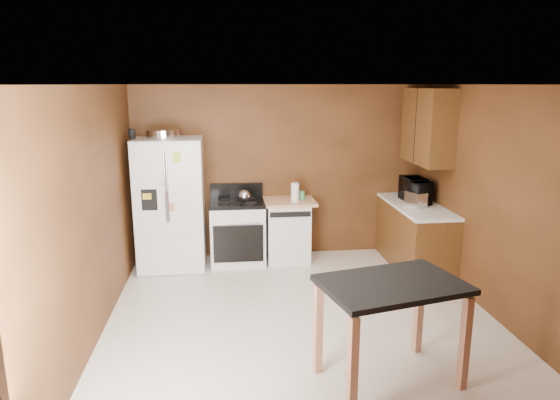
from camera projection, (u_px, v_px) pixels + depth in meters
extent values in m
plane|color=white|center=(303.00, 320.00, 5.41)|extent=(4.50, 4.50, 0.00)
plane|color=white|center=(305.00, 85.00, 4.85)|extent=(4.50, 4.50, 0.00)
plane|color=brown|center=(280.00, 172.00, 7.31)|extent=(4.20, 0.00, 4.20)
plane|color=brown|center=(363.00, 301.00, 2.95)|extent=(4.20, 0.00, 4.20)
plane|color=brown|center=(93.00, 215.00, 4.90)|extent=(0.00, 4.50, 4.50)
plane|color=brown|center=(497.00, 204.00, 5.36)|extent=(0.00, 4.50, 4.50)
cylinder|color=silver|center=(163.00, 134.00, 6.67)|extent=(0.44, 0.44, 0.11)
cylinder|color=black|center=(132.00, 134.00, 6.51)|extent=(0.09, 0.09, 0.13)
sphere|color=silver|center=(244.00, 196.00, 6.94)|extent=(0.17, 0.17, 0.17)
cylinder|color=white|center=(295.00, 192.00, 6.99)|extent=(0.15, 0.15, 0.26)
cylinder|color=#44B367|center=(301.00, 195.00, 7.14)|extent=(0.11, 0.11, 0.12)
cube|color=silver|center=(416.00, 199.00, 6.68)|extent=(0.25, 0.31, 0.20)
imported|color=black|center=(415.00, 191.00, 6.95)|extent=(0.37, 0.55, 0.30)
cube|color=white|center=(171.00, 204.00, 6.86)|extent=(0.90, 0.75, 1.80)
cube|color=white|center=(149.00, 190.00, 6.39)|extent=(0.43, 0.02, 1.20)
cube|color=white|center=(184.00, 189.00, 6.44)|extent=(0.43, 0.02, 1.20)
cube|color=white|center=(170.00, 256.00, 6.62)|extent=(0.88, 0.02, 0.54)
cube|color=black|center=(149.00, 200.00, 6.42)|extent=(0.20, 0.01, 0.28)
cylinder|color=silver|center=(165.00, 188.00, 6.39)|extent=(0.02, 0.02, 0.90)
cylinder|color=silver|center=(168.00, 188.00, 6.39)|extent=(0.02, 0.02, 0.90)
cube|color=#D8FF35|center=(177.00, 157.00, 6.32)|extent=(0.10, 0.00, 0.13)
cube|color=gold|center=(147.00, 196.00, 6.39)|extent=(0.11, 0.00, 0.08)
cube|color=#CA7759|center=(171.00, 207.00, 6.45)|extent=(0.08, 0.00, 0.11)
cube|color=white|center=(191.00, 218.00, 6.51)|extent=(0.09, 0.00, 0.10)
cube|color=#9BC1E9|center=(162.00, 185.00, 6.37)|extent=(0.07, 0.00, 0.07)
cube|color=white|center=(238.00, 233.00, 7.11)|extent=(0.76, 0.65, 0.85)
cube|color=black|center=(237.00, 203.00, 7.01)|extent=(0.76, 0.65, 0.05)
cube|color=black|center=(236.00, 190.00, 7.26)|extent=(0.76, 0.06, 0.20)
cube|color=black|center=(238.00, 244.00, 6.80)|extent=(0.68, 0.02, 0.52)
cylinder|color=silver|center=(238.00, 223.00, 6.72)|extent=(0.62, 0.02, 0.02)
cylinder|color=black|center=(224.00, 199.00, 7.14)|extent=(0.17, 0.17, 0.02)
cylinder|color=black|center=(249.00, 198.00, 7.18)|extent=(0.17, 0.17, 0.02)
cylinder|color=black|center=(224.00, 204.00, 6.83)|extent=(0.17, 0.17, 0.02)
cylinder|color=black|center=(250.00, 203.00, 6.87)|extent=(0.17, 0.17, 0.02)
cube|color=white|center=(287.00, 231.00, 7.21)|extent=(0.60, 0.60, 0.85)
cube|color=black|center=(290.00, 214.00, 6.84)|extent=(0.56, 0.02, 0.07)
cube|color=tan|center=(288.00, 201.00, 7.11)|extent=(0.78, 0.62, 0.04)
cube|color=brown|center=(415.00, 237.00, 6.91)|extent=(0.60, 1.55, 0.86)
cube|color=white|center=(417.00, 206.00, 6.81)|extent=(0.63, 1.58, 0.04)
cube|color=brown|center=(428.00, 126.00, 6.68)|extent=(0.35, 1.05, 1.00)
cube|color=black|center=(415.00, 127.00, 6.66)|extent=(0.01, 0.01, 1.00)
cube|color=black|center=(392.00, 285.00, 4.13)|extent=(1.30, 1.02, 0.05)
cube|color=#AE7354|center=(318.00, 329.00, 4.36)|extent=(0.08, 0.08, 0.83)
cube|color=#AE7354|center=(419.00, 311.00, 4.70)|extent=(0.08, 0.08, 0.83)
cube|color=#AE7354|center=(353.00, 367.00, 3.77)|extent=(0.08, 0.08, 0.83)
cube|color=#AE7354|center=(465.00, 344.00, 4.12)|extent=(0.08, 0.08, 0.83)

